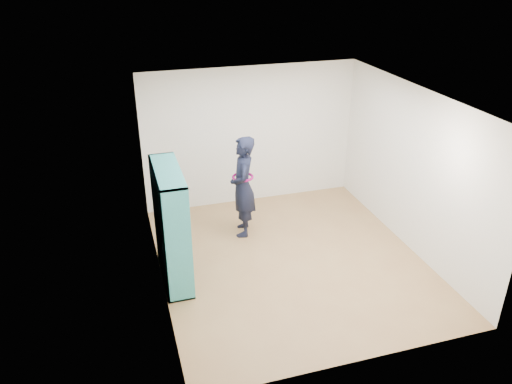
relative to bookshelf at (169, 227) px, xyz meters
name	(u,v)px	position (x,y,z in m)	size (l,w,h in m)	color
floor	(291,260)	(1.83, -0.10, -0.85)	(4.50, 4.50, 0.00)	#996F45
ceiling	(296,99)	(1.83, -0.10, 1.75)	(4.50, 4.50, 0.00)	white
wall_left	(155,204)	(-0.17, -0.10, 0.45)	(0.02, 4.50, 2.60)	white
wall_right	(413,170)	(3.83, -0.10, 0.45)	(0.02, 4.50, 2.60)	white
wall_back	(251,136)	(1.83, 2.15, 0.45)	(4.00, 0.02, 2.60)	white
wall_front	(367,271)	(1.83, -2.35, 0.45)	(4.00, 0.02, 2.60)	white
bookshelf	(169,227)	(0.00, 0.00, 0.00)	(0.38, 1.29, 1.73)	teal
person	(243,187)	(1.35, 0.95, 0.02)	(0.55, 0.71, 1.74)	black
smartphone	(234,179)	(1.23, 1.06, 0.14)	(0.02, 0.11, 0.14)	silver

